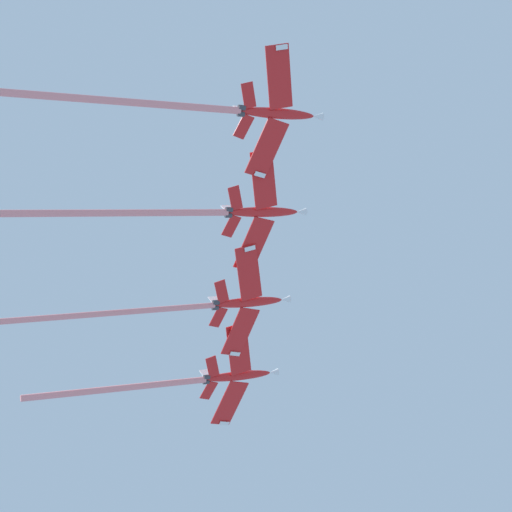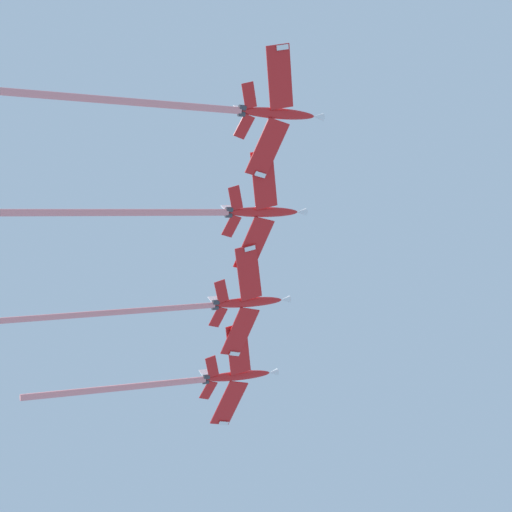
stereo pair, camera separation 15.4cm
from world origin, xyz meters
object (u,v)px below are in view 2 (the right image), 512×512
at_px(jet_far_left, 193,380).
at_px(jet_inner_right, 214,108).
at_px(jet_centre, 207,212).
at_px(jet_inner_left, 203,306).

bearing_deg(jet_far_left, jet_inner_right, -5.16).
bearing_deg(jet_centre, jet_inner_left, 172.66).
bearing_deg(jet_inner_right, jet_far_left, 174.84).
bearing_deg(jet_inner_left, jet_centre, -7.34).
distance_m(jet_far_left, jet_inner_right, 44.97).
height_order(jet_centre, jet_inner_right, jet_centre).
bearing_deg(jet_centre, jet_inner_right, -5.71).
xyz_separation_m(jet_far_left, jet_centre, (29.09, -2.48, -0.19)).
height_order(jet_far_left, jet_centre, jet_centre).
xyz_separation_m(jet_inner_left, jet_inner_right, (30.92, -3.53, -0.80)).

